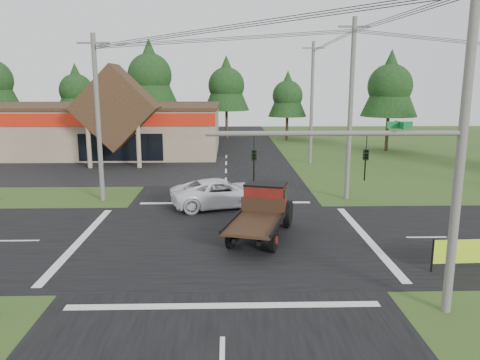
{
  "coord_description": "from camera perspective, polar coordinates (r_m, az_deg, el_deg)",
  "views": [
    {
      "loc": [
        0.2,
        -21.82,
        7.54
      ],
      "look_at": [
        0.85,
        3.7,
        2.2
      ],
      "focal_mm": 35.0,
      "sensor_mm": 36.0,
      "label": 1
    }
  ],
  "objects": [
    {
      "name": "utility_pole_nr",
      "position": [
        16.19,
        25.42,
        3.93
      ],
      "size": [
        2.0,
        0.3,
        11.0
      ],
      "color": "#595651",
      "rests_on": "ground"
    },
    {
      "name": "parking_apron",
      "position": [
        43.87,
        -20.33,
        1.19
      ],
      "size": [
        28.0,
        14.0,
        0.02
      ],
      "primitive_type": "cube",
      "color": "black",
      "rests_on": "ground"
    },
    {
      "name": "antique_flatbed_truck",
      "position": [
        22.96,
        2.5,
        -4.02
      ],
      "size": [
        3.97,
        6.53,
        2.56
      ],
      "primitive_type": null,
      "rotation": [
        0.0,
        0.0,
        -0.29
      ],
      "color": "#530E0B",
      "rests_on": "ground"
    },
    {
      "name": "cvs_building",
      "position": [
        54.01,
        -18.69,
        6.14
      ],
      "size": [
        30.4,
        18.2,
        9.19
      ],
      "color": "gray",
      "rests_on": "ground"
    },
    {
      "name": "tree_side_ne",
      "position": [
        54.79,
        17.84,
        11.09
      ],
      "size": [
        6.16,
        6.16,
        11.11
      ],
      "color": "#332316",
      "rests_on": "ground"
    },
    {
      "name": "tree_row_c",
      "position": [
        63.66,
        -10.95,
        12.67
      ],
      "size": [
        7.28,
        7.28,
        13.13
      ],
      "color": "#332316",
      "rests_on": "ground"
    },
    {
      "name": "tree_row_b",
      "position": [
        66.95,
        -19.36,
        10.44
      ],
      "size": [
        5.6,
        5.6,
        10.1
      ],
      "color": "#332316",
      "rests_on": "ground"
    },
    {
      "name": "utility_pole_ne",
      "position": [
        30.87,
        13.32,
        8.44
      ],
      "size": [
        2.0,
        0.3,
        11.5
      ],
      "color": "#595651",
      "rests_on": "ground"
    },
    {
      "name": "roadside_banner",
      "position": [
        21.53,
        27.23,
        -8.08
      ],
      "size": [
        4.09,
        0.29,
        1.4
      ],
      "primitive_type": null,
      "rotation": [
        0.0,
        0.0,
        0.04
      ],
      "color": "#ACD71C",
      "rests_on": "ground"
    },
    {
      "name": "traffic_signal_mast",
      "position": [
        15.7,
        19.55,
        -0.32
      ],
      "size": [
        8.12,
        0.24,
        7.0
      ],
      "color": "#595651",
      "rests_on": "ground"
    },
    {
      "name": "tree_row_e",
      "position": [
        62.33,
        5.82,
        10.37
      ],
      "size": [
        5.04,
        5.04,
        9.09
      ],
      "color": "#332316",
      "rests_on": "ground"
    },
    {
      "name": "road_ew",
      "position": [
        23.08,
        -1.89,
        -7.22
      ],
      "size": [
        120.0,
        12.0,
        0.02
      ],
      "primitive_type": "cube",
      "color": "black",
      "rests_on": "ground"
    },
    {
      "name": "utility_pole_n",
      "position": [
        44.55,
        8.74,
        9.36
      ],
      "size": [
        2.0,
        0.3,
        11.2
      ],
      "color": "#595651",
      "rests_on": "ground"
    },
    {
      "name": "utility_pole_nw",
      "position": [
        31.0,
        -16.94,
        7.33
      ],
      "size": [
        2.0,
        0.3,
        10.5
      ],
      "color": "#595651",
      "rests_on": "ground"
    },
    {
      "name": "tree_row_d",
      "position": [
        63.82,
        -1.68,
        11.66
      ],
      "size": [
        6.16,
        6.16,
        11.11
      ],
      "color": "#332316",
      "rests_on": "ground"
    },
    {
      "name": "road_ns",
      "position": [
        23.08,
        -1.89,
        -7.23
      ],
      "size": [
        12.0,
        120.0,
        0.02
      ],
      "primitive_type": "cube",
      "color": "black",
      "rests_on": "ground"
    },
    {
      "name": "ground",
      "position": [
        23.09,
        -1.89,
        -7.25
      ],
      "size": [
        120.0,
        120.0,
        0.0
      ],
      "primitive_type": "plane",
      "color": "#2E4E1B",
      "rests_on": "ground"
    },
    {
      "name": "white_pickup",
      "position": [
        28.83,
        -2.25,
        -1.59
      ],
      "size": [
        6.76,
        4.48,
        1.73
      ],
      "primitive_type": "imported",
      "rotation": [
        0.0,
        0.0,
        1.85
      ],
      "color": "white",
      "rests_on": "ground"
    }
  ]
}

